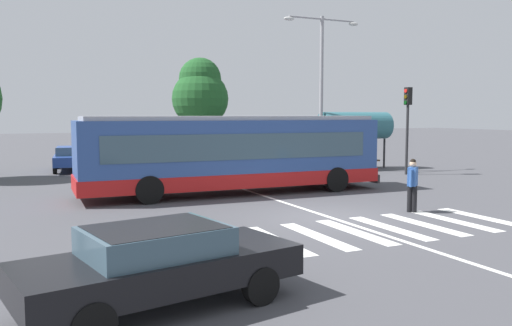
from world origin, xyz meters
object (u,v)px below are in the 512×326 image
(traffic_light_far_corner, at_px, (408,116))
(background_tree_right, at_px, (200,93))
(twin_arm_street_lamp, at_px, (321,76))
(foreground_sedan, at_px, (159,262))
(parked_car_blue, at_px, (72,157))
(city_transit_bus, at_px, (233,154))
(parked_car_white, at_px, (167,154))
(parked_car_charcoal, at_px, (208,153))
(bus_stop_shelter, at_px, (355,127))
(parked_car_red, at_px, (122,156))
(pedestrian_crossing_street, at_px, (412,182))

(traffic_light_far_corner, xyz_separation_m, background_tree_right, (-7.32, 11.58, 1.47))
(twin_arm_street_lamp, bearing_deg, foreground_sedan, -128.59)
(foreground_sedan, bearing_deg, parked_car_blue, 87.81)
(city_transit_bus, relative_size, parked_car_white, 2.60)
(parked_car_charcoal, distance_m, bus_stop_shelter, 8.98)
(parked_car_red, xyz_separation_m, twin_arm_street_lamp, (9.77, -5.37, 4.44))
(bus_stop_shelter, distance_m, background_tree_right, 10.62)
(traffic_light_far_corner, bearing_deg, city_transit_bus, -167.39)
(foreground_sedan, xyz_separation_m, background_tree_right, (9.19, 25.00, 3.74))
(parked_car_white, height_order, traffic_light_far_corner, traffic_light_far_corner)
(pedestrian_crossing_street, bearing_deg, traffic_light_far_corner, 50.46)
(foreground_sedan, xyz_separation_m, parked_car_blue, (0.86, 22.60, 0.00))
(parked_car_white, distance_m, bus_stop_shelter, 11.07)
(pedestrian_crossing_street, height_order, twin_arm_street_lamp, twin_arm_street_lamp)
(parked_car_blue, height_order, traffic_light_far_corner, traffic_light_far_corner)
(parked_car_white, xyz_separation_m, background_tree_right, (2.98, 2.59, 3.74))
(city_transit_bus, distance_m, bus_stop_shelter, 11.42)
(parked_car_white, bearing_deg, parked_car_charcoal, 0.45)
(city_transit_bus, distance_m, parked_car_blue, 12.60)
(parked_car_white, relative_size, traffic_light_far_corner, 1.04)
(parked_car_white, bearing_deg, traffic_light_far_corner, -41.13)
(pedestrian_crossing_street, xyz_separation_m, parked_car_blue, (-8.61, 17.68, -0.20))
(bus_stop_shelter, bearing_deg, parked_car_red, 156.82)
(city_transit_bus, relative_size, foreground_sedan, 2.55)
(parked_car_red, relative_size, traffic_light_far_corner, 1.04)
(pedestrian_crossing_street, relative_size, traffic_light_far_corner, 0.38)
(city_transit_bus, height_order, parked_car_blue, city_transit_bus)
(parked_car_charcoal, xyz_separation_m, twin_arm_street_lamp, (4.45, -5.82, 4.44))
(city_transit_bus, bearing_deg, twin_arm_street_lamp, 36.80)
(twin_arm_street_lamp, bearing_deg, city_transit_bus, -143.20)
(parked_car_blue, height_order, bus_stop_shelter, bus_stop_shelter)
(city_transit_bus, relative_size, parked_car_red, 2.59)
(parked_car_red, distance_m, twin_arm_street_lamp, 12.00)
(parked_car_red, xyz_separation_m, parked_car_white, (2.72, 0.43, 0.00))
(pedestrian_crossing_street, relative_size, parked_car_white, 0.37)
(parked_car_charcoal, xyz_separation_m, bus_stop_shelter, (6.80, -5.63, 1.65))
(foreground_sedan, xyz_separation_m, parked_car_white, (6.21, 22.41, 0.00))
(pedestrian_crossing_street, xyz_separation_m, traffic_light_far_corner, (7.03, 8.51, 2.07))
(parked_car_red, height_order, parked_car_white, same)
(city_transit_bus, bearing_deg, parked_car_red, 101.85)
(pedestrian_crossing_street, height_order, bus_stop_shelter, bus_stop_shelter)
(city_transit_bus, xyz_separation_m, pedestrian_crossing_street, (3.69, -6.12, -0.62))
(parked_car_charcoal, height_order, bus_stop_shelter, bus_stop_shelter)
(parked_car_red, relative_size, parked_car_charcoal, 1.01)
(parked_car_blue, xyz_separation_m, background_tree_right, (8.33, 2.41, 3.74))
(twin_arm_street_lamp, bearing_deg, parked_car_red, 151.18)
(background_tree_right, bearing_deg, parked_car_white, -138.97)
(parked_car_blue, distance_m, parked_car_charcoal, 7.95)
(parked_car_red, bearing_deg, foreground_sedan, -99.02)
(traffic_light_far_corner, bearing_deg, parked_car_red, 146.66)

